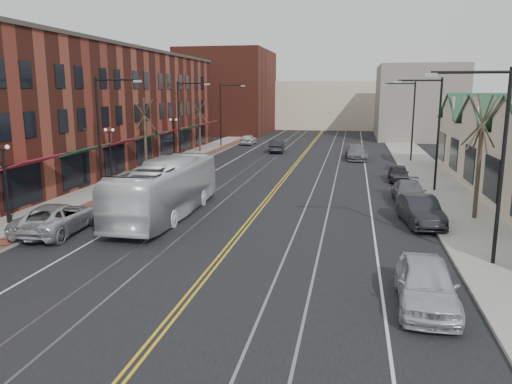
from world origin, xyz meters
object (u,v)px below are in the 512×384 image
at_px(transit_bus, 166,189).
at_px(parked_suv, 58,218).
at_px(parked_car_b, 420,211).
at_px(parked_car_d, 399,173).
at_px(parked_car_a, 426,284).
at_px(parked_car_c, 409,193).

xyz_separation_m(transit_bus, parked_suv, (-4.30, -4.22, -0.86)).
distance_m(parked_suv, parked_car_b, 19.30).
height_order(parked_car_b, parked_car_d, parked_car_b).
bearing_deg(transit_bus, parked_car_a, 142.71).
relative_size(parked_car_a, parked_car_d, 1.24).
height_order(parked_car_a, parked_car_d, parked_car_a).
distance_m(parked_car_a, parked_car_b, 11.06).
bearing_deg(parked_car_d, parked_car_a, -90.76).
height_order(parked_car_b, parked_car_c, parked_car_b).
xyz_separation_m(parked_car_b, parked_car_d, (0.00, 13.76, -0.13)).
height_order(parked_car_c, parked_car_d, parked_car_c).
distance_m(transit_bus, parked_car_b, 14.36).
xyz_separation_m(parked_car_a, parked_car_d, (1.12, 24.76, -0.16)).
bearing_deg(parked_car_b, parked_car_a, -103.74).
distance_m(parked_car_a, parked_car_c, 16.54).
bearing_deg(parked_car_d, parked_car_c, -88.17).
relative_size(parked_car_a, parked_car_b, 1.00).
xyz_separation_m(parked_car_a, parked_car_b, (1.12, 11.01, -0.03)).
distance_m(transit_bus, parked_car_d, 20.53).
xyz_separation_m(parked_suv, parked_car_a, (17.48, -5.84, 0.04)).
bearing_deg(parked_car_d, parked_car_b, -88.17).
bearing_deg(parked_car_a, transit_bus, 144.45).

